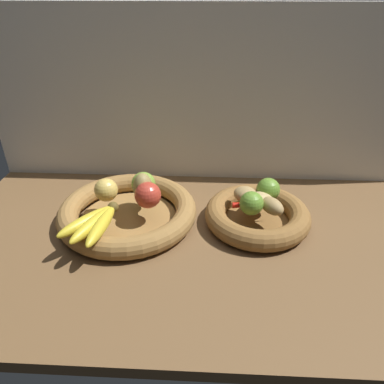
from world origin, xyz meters
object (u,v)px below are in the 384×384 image
(banana_bunch_front, at_px, (94,223))
(potato_large, at_px, (259,200))
(fruit_bowl_left, at_px, (128,212))
(apple_green_back, at_px, (143,184))
(lime_far, at_px, (268,189))
(potato_small, at_px, (272,206))
(lime_near, at_px, (251,203))
(potato_back, at_px, (264,192))
(apple_red_right, at_px, (148,195))
(potato_oblong, at_px, (246,194))
(pear_brown, at_px, (143,187))
(chili_pepper, at_px, (257,204))
(apple_golden_left, at_px, (106,190))
(fruit_bowl_right, at_px, (257,215))

(banana_bunch_front, bearing_deg, potato_large, 16.39)
(fruit_bowl_left, bearing_deg, apple_green_back, 49.00)
(lime_far, bearing_deg, apple_green_back, 178.27)
(fruit_bowl_left, relative_size, potato_small, 5.13)
(apple_green_back, height_order, potato_small, apple_green_back)
(banana_bunch_front, xyz_separation_m, lime_near, (0.40, 0.09, 0.02))
(potato_back, relative_size, lime_far, 1.10)
(potato_back, height_order, potato_small, potato_back)
(potato_back, bearing_deg, potato_small, -81.03)
(fruit_bowl_left, xyz_separation_m, apple_red_right, (0.06, -0.02, 0.07))
(apple_red_right, distance_m, potato_oblong, 0.27)
(potato_small, xyz_separation_m, lime_far, (-0.00, 0.07, 0.01))
(potato_small, relative_size, lime_far, 1.17)
(pear_brown, distance_m, potato_large, 0.32)
(chili_pepper, bearing_deg, banana_bunch_front, -171.07)
(potato_back, height_order, lime_far, lime_far)
(banana_bunch_front, relative_size, potato_oblong, 2.75)
(apple_golden_left, xyz_separation_m, potato_back, (0.45, 0.03, -0.01))
(potato_large, distance_m, chili_pepper, 0.01)
(potato_small, bearing_deg, pear_brown, 172.29)
(chili_pepper, bearing_deg, apple_green_back, 163.70)
(banana_bunch_front, relative_size, potato_back, 2.58)
(fruit_bowl_left, bearing_deg, apple_golden_left, 169.36)
(potato_back, bearing_deg, fruit_bowl_right, -114.44)
(chili_pepper, bearing_deg, fruit_bowl_right, 33.39)
(apple_green_back, bearing_deg, potato_oblong, -4.13)
(apple_golden_left, relative_size, banana_bunch_front, 0.35)
(banana_bunch_front, bearing_deg, apple_golden_left, 91.42)
(fruit_bowl_left, height_order, lime_far, lime_far)
(potato_oblong, xyz_separation_m, chili_pepper, (0.03, -0.03, -0.01))
(apple_golden_left, relative_size, potato_large, 0.87)
(fruit_bowl_right, distance_m, lime_far, 0.08)
(potato_large, bearing_deg, fruit_bowl_left, 180.00)
(pear_brown, height_order, potato_back, pear_brown)
(banana_bunch_front, xyz_separation_m, potato_oblong, (0.39, 0.15, 0.00))
(lime_near, bearing_deg, apple_golden_left, 173.17)
(fruit_bowl_right, bearing_deg, potato_large, -90.00)
(apple_red_right, xyz_separation_m, potato_back, (0.32, 0.06, -0.01))
(apple_red_right, bearing_deg, fruit_bowl_right, 3.14)
(apple_green_back, distance_m, potato_oblong, 0.29)
(apple_golden_left, relative_size, lime_near, 1.03)
(fruit_bowl_right, bearing_deg, apple_green_back, 171.65)
(potato_oblong, bearing_deg, potato_small, -41.42)
(apple_green_back, xyz_separation_m, lime_far, (0.36, -0.01, -0.00))
(fruit_bowl_right, xyz_separation_m, banana_bunch_front, (-0.42, -0.12, 0.05))
(apple_red_right, distance_m, potato_back, 0.33)
(potato_large, bearing_deg, lime_near, -123.69)
(apple_green_back, relative_size, chili_pepper, 0.51)
(potato_oblong, bearing_deg, lime_near, -81.35)
(apple_green_back, relative_size, pear_brown, 0.84)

